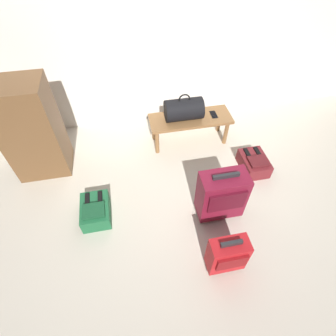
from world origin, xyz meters
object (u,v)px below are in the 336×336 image
cell_phone (214,114)px  suitcase_small_red (227,255)px  backpack_maroon (254,163)px  side_cabinet (32,131)px  backpack_green (96,211)px  bench (190,121)px  duffel_bag_black (184,109)px  suitcase_upright_burgundy (222,195)px

cell_phone → suitcase_small_red: bearing=-103.4°
backpack_maroon → side_cabinet: (-2.39, 0.52, 0.46)m
backpack_maroon → backpack_green: bearing=-170.6°
bench → backpack_maroon: 0.91m
cell_phone → duffel_bag_black: bearing=179.8°
backpack_green → backpack_maroon: size_ratio=1.00×
cell_phone → suitcase_upright_burgundy: suitcase_upright_burgundy is taller
backpack_maroon → side_cabinet: bearing=167.8°
backpack_green → side_cabinet: (-0.56, 0.82, 0.46)m
suitcase_upright_burgundy → suitcase_small_red: 0.57m
bench → suitcase_upright_burgundy: (0.02, -1.13, -0.01)m
backpack_green → bench: bearing=37.6°
suitcase_small_red → backpack_maroon: suitcase_small_red is taller
duffel_bag_black → backpack_green: size_ratio=1.16×
cell_phone → suitcase_upright_burgundy: bearing=-103.6°
backpack_maroon → side_cabinet: 2.48m
side_cabinet → cell_phone: bearing=3.0°
suitcase_small_red → backpack_maroon: (0.73, 1.05, -0.15)m
bench → side_cabinet: (-1.76, -0.11, 0.23)m
duffel_bag_black → side_cabinet: bearing=-176.3°
duffel_bag_black → suitcase_upright_burgundy: duffel_bag_black is taller
duffel_bag_black → side_cabinet: 1.68m
bench → side_cabinet: bearing=-176.5°
duffel_bag_black → suitcase_upright_burgundy: bearing=-84.5°
suitcase_small_red → suitcase_upright_burgundy: bearing=77.1°
duffel_bag_black → backpack_maroon: duffel_bag_black is taller
cell_phone → suitcase_upright_burgundy: 1.16m
cell_phone → backpack_maroon: size_ratio=0.38×
suitcase_upright_burgundy → suitcase_small_red: (-0.13, -0.55, -0.07)m
suitcase_upright_burgundy → side_cabinet: 2.07m
cell_phone → backpack_green: bearing=-148.2°
suitcase_upright_burgundy → backpack_maroon: bearing=39.9°
duffel_bag_black → cell_phone: size_ratio=3.06×
suitcase_small_red → cell_phone: bearing=76.6°
bench → cell_phone: size_ratio=6.94×
duffel_bag_black → backpack_green: (-1.12, -0.93, -0.41)m
cell_phone → backpack_green: (-1.50, -0.93, -0.28)m
bench → duffel_bag_black: 0.21m
bench → suitcase_small_red: suitcase_small_red is taller
suitcase_upright_burgundy → side_cabinet: bearing=150.2°
cell_phone → backpack_green: size_ratio=0.38×
cell_phone → suitcase_small_red: suitcase_small_red is taller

